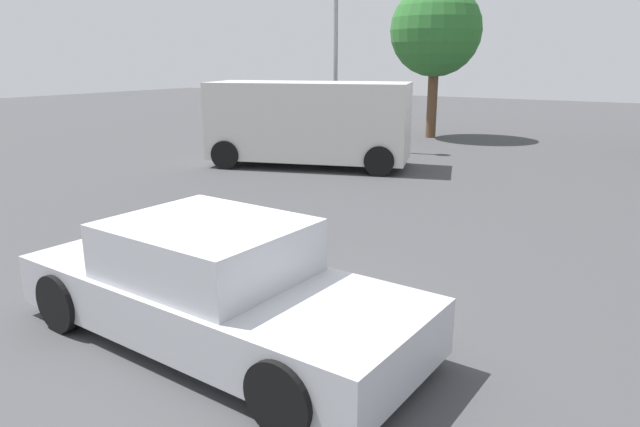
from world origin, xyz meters
name	(u,v)px	position (x,y,z in m)	size (l,w,h in m)	color
ground_plane	(224,333)	(0.00, 0.00, 0.00)	(80.00, 80.00, 0.00)	#424244
sedan_foreground	(214,287)	(0.01, -0.12, 0.58)	(4.53, 2.04, 1.26)	#B7BABF
dog	(289,224)	(-1.27, 3.04, 0.26)	(0.48, 0.53, 0.42)	olive
van_white	(309,121)	(-4.65, 8.81, 1.22)	(5.68, 3.60, 2.25)	silver
tree_back_left	(436,31)	(-4.02, 16.20, 3.83)	(3.27, 3.27, 5.49)	brown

